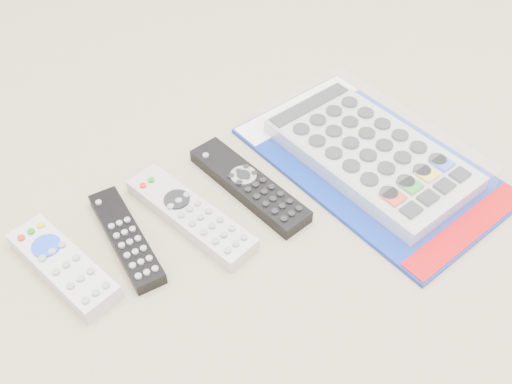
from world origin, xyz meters
TOP-DOWN VIEW (x-y plane):
  - remote_small_grey at (-0.23, 0.05)m, footprint 0.08×0.17m
  - remote_slim_black at (-0.15, 0.05)m, footprint 0.05×0.17m
  - remote_silver_dvd at (-0.06, 0.03)m, footprint 0.09×0.20m
  - remote_large_black at (0.03, 0.03)m, footprint 0.07×0.20m
  - jumbo_remote_packaged at (0.20, -0.02)m, footprint 0.25×0.38m

SIDE VIEW (x-z plane):
  - remote_slim_black at x=-0.15m, z-range 0.00..0.02m
  - remote_large_black at x=0.03m, z-range 0.00..0.02m
  - remote_silver_dvd at x=-0.06m, z-range 0.00..0.02m
  - remote_small_grey at x=-0.23m, z-range 0.00..0.02m
  - jumbo_remote_packaged at x=0.20m, z-range 0.00..0.05m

